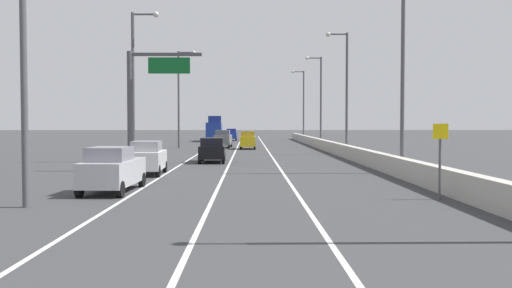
{
  "coord_description": "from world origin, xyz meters",
  "views": [
    {
      "loc": [
        -0.56,
        -4.63,
        3.04
      ],
      "look_at": [
        -0.04,
        35.82,
        1.48
      ],
      "focal_mm": 38.9,
      "sensor_mm": 36.0,
      "label": 1
    }
  ],
  "objects_px": {
    "lamp_post_right_second": "(399,64)",
    "lamp_post_right_fifth": "(302,101)",
    "box_truck": "(214,130)",
    "car_gray_2": "(223,139)",
    "car_silver_1": "(112,169)",
    "lamp_post_left_near": "(30,24)",
    "speed_advisory_sign": "(440,155)",
    "car_white_3": "(147,158)",
    "lamp_post_right_fourth": "(319,95)",
    "overhead_sign_gantry": "(142,96)",
    "lamp_post_left_far": "(181,93)",
    "lamp_post_left_mid": "(136,77)",
    "car_black_0": "(212,150)",
    "car_yellow_5": "(248,140)",
    "lamp_post_right_third": "(344,85)",
    "car_blue_4": "(231,135)"
  },
  "relations": [
    {
      "from": "lamp_post_right_second",
      "to": "lamp_post_right_fifth",
      "type": "bearing_deg",
      "value": 90.23
    },
    {
      "from": "box_truck",
      "to": "car_gray_2",
      "type": "bearing_deg",
      "value": -83.89
    },
    {
      "from": "car_silver_1",
      "to": "lamp_post_left_near",
      "type": "bearing_deg",
      "value": -112.36
    },
    {
      "from": "lamp_post_right_second",
      "to": "car_silver_1",
      "type": "distance_m",
      "value": 18.19
    },
    {
      "from": "speed_advisory_sign",
      "to": "car_white_3",
      "type": "height_order",
      "value": "speed_advisory_sign"
    },
    {
      "from": "speed_advisory_sign",
      "to": "lamp_post_right_fourth",
      "type": "distance_m",
      "value": 49.97
    },
    {
      "from": "lamp_post_right_fifth",
      "to": "car_white_3",
      "type": "relative_size",
      "value": 2.85
    },
    {
      "from": "overhead_sign_gantry",
      "to": "car_silver_1",
      "type": "distance_m",
      "value": 11.22
    },
    {
      "from": "car_silver_1",
      "to": "car_gray_2",
      "type": "height_order",
      "value": "car_gray_2"
    },
    {
      "from": "car_silver_1",
      "to": "car_white_3",
      "type": "relative_size",
      "value": 1.18
    },
    {
      "from": "lamp_post_right_second",
      "to": "lamp_post_left_far",
      "type": "height_order",
      "value": "same"
    },
    {
      "from": "lamp_post_left_mid",
      "to": "car_white_3",
      "type": "bearing_deg",
      "value": -75.34
    },
    {
      "from": "lamp_post_right_fourth",
      "to": "lamp_post_left_mid",
      "type": "xyz_separation_m",
      "value": [
        -17.75,
        -28.51,
        0.0
      ]
    },
    {
      "from": "overhead_sign_gantry",
      "to": "lamp_post_left_mid",
      "type": "relative_size",
      "value": 0.65
    },
    {
      "from": "overhead_sign_gantry",
      "to": "lamp_post_right_fifth",
      "type": "xyz_separation_m",
      "value": [
        15.41,
        55.77,
        1.82
      ]
    },
    {
      "from": "lamp_post_left_far",
      "to": "car_black_0",
      "type": "bearing_deg",
      "value": -77.3
    },
    {
      "from": "lamp_post_left_near",
      "to": "car_yellow_5",
      "type": "height_order",
      "value": "lamp_post_left_near"
    },
    {
      "from": "lamp_post_right_third",
      "to": "car_white_3",
      "type": "relative_size",
      "value": 2.85
    },
    {
      "from": "car_silver_1",
      "to": "car_black_0",
      "type": "bearing_deg",
      "value": 80.09
    },
    {
      "from": "lamp_post_right_second",
      "to": "overhead_sign_gantry",
      "type": "bearing_deg",
      "value": 173.59
    },
    {
      "from": "overhead_sign_gantry",
      "to": "car_yellow_5",
      "type": "xyz_separation_m",
      "value": [
        6.57,
        29.02,
        -3.7
      ]
    },
    {
      "from": "overhead_sign_gantry",
      "to": "car_gray_2",
      "type": "distance_m",
      "value": 32.87
    },
    {
      "from": "lamp_post_right_second",
      "to": "car_white_3",
      "type": "bearing_deg",
      "value": -177.05
    },
    {
      "from": "lamp_post_left_far",
      "to": "car_blue_4",
      "type": "bearing_deg",
      "value": 80.12
    },
    {
      "from": "car_gray_2",
      "to": "lamp_post_right_third",
      "type": "bearing_deg",
      "value": -51.07
    },
    {
      "from": "car_yellow_5",
      "to": "lamp_post_left_mid",
      "type": "bearing_deg",
      "value": -112.25
    },
    {
      "from": "car_silver_1",
      "to": "car_gray_2",
      "type": "xyz_separation_m",
      "value": [
        2.83,
        43.02,
        0.07
      ]
    },
    {
      "from": "lamp_post_right_third",
      "to": "car_yellow_5",
      "type": "relative_size",
      "value": 2.69
    },
    {
      "from": "lamp_post_right_second",
      "to": "lamp_post_right_fifth",
      "type": "distance_m",
      "value": 57.52
    },
    {
      "from": "lamp_post_right_fifth",
      "to": "car_white_3",
      "type": "distance_m",
      "value": 60.36
    },
    {
      "from": "car_silver_1",
      "to": "lamp_post_right_fifth",
      "type": "bearing_deg",
      "value": 77.51
    },
    {
      "from": "lamp_post_left_far",
      "to": "car_yellow_5",
      "type": "xyz_separation_m",
      "value": [
        7.98,
        -2.07,
        -5.52
      ]
    },
    {
      "from": "lamp_post_right_second",
      "to": "car_white_3",
      "type": "distance_m",
      "value": 15.9
    },
    {
      "from": "lamp_post_right_third",
      "to": "box_truck",
      "type": "bearing_deg",
      "value": 110.89
    },
    {
      "from": "lamp_post_right_fourth",
      "to": "car_blue_4",
      "type": "height_order",
      "value": "lamp_post_right_fourth"
    },
    {
      "from": "car_white_3",
      "to": "car_yellow_5",
      "type": "distance_m",
      "value": 32.07
    },
    {
      "from": "lamp_post_right_fourth",
      "to": "box_truck",
      "type": "distance_m",
      "value": 24.65
    },
    {
      "from": "lamp_post_right_third",
      "to": "lamp_post_left_far",
      "type": "relative_size",
      "value": 1.0
    },
    {
      "from": "lamp_post_right_second",
      "to": "lamp_post_left_mid",
      "type": "relative_size",
      "value": 1.0
    },
    {
      "from": "lamp_post_left_near",
      "to": "car_white_3",
      "type": "xyz_separation_m",
      "value": [
        1.86,
        12.41,
        -5.56
      ]
    },
    {
      "from": "lamp_post_left_mid",
      "to": "lamp_post_right_third",
      "type": "bearing_deg",
      "value": 27.82
    },
    {
      "from": "speed_advisory_sign",
      "to": "lamp_post_left_near",
      "type": "bearing_deg",
      "value": -173.26
    },
    {
      "from": "overhead_sign_gantry",
      "to": "speed_advisory_sign",
      "type": "relative_size",
      "value": 2.5
    },
    {
      "from": "car_white_3",
      "to": "car_black_0",
      "type": "bearing_deg",
      "value": 72.88
    },
    {
      "from": "car_yellow_5",
      "to": "box_truck",
      "type": "relative_size",
      "value": 0.45
    },
    {
      "from": "lamp_post_right_third",
      "to": "car_blue_4",
      "type": "distance_m",
      "value": 44.94
    },
    {
      "from": "lamp_post_right_second",
      "to": "car_yellow_5",
      "type": "xyz_separation_m",
      "value": [
        -9.08,
        30.78,
        -5.52
      ]
    },
    {
      "from": "speed_advisory_sign",
      "to": "car_silver_1",
      "type": "height_order",
      "value": "speed_advisory_sign"
    },
    {
      "from": "lamp_post_right_fourth",
      "to": "box_truck",
      "type": "height_order",
      "value": "lamp_post_right_fourth"
    },
    {
      "from": "lamp_post_left_far",
      "to": "car_gray_2",
      "type": "xyz_separation_m",
      "value": [
        4.96,
        1.38,
        -5.48
      ]
    }
  ]
}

